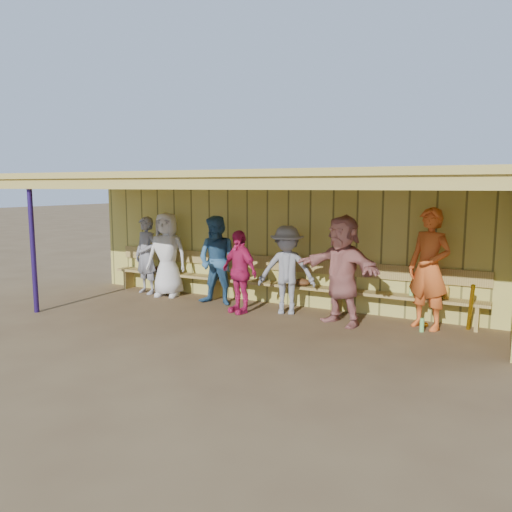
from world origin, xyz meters
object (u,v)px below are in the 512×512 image
at_px(player_d, 239,272).
at_px(player_f, 342,270).
at_px(player_b, 167,255).
at_px(player_g, 429,269).
at_px(player_c, 218,261).
at_px(bench, 274,278).
at_px(player_a, 146,255).
at_px(player_e, 287,270).

xyz_separation_m(player_d, player_f, (1.89, 0.11, 0.16)).
height_order(player_b, player_g, player_g).
relative_size(player_c, bench, 0.23).
bearing_deg(bench, player_a, -173.93).
bearing_deg(player_d, player_c, 173.50).
relative_size(player_b, bench, 0.23).
relative_size(player_b, player_g, 0.90).
xyz_separation_m(player_d, bench, (0.32, 0.81, -0.22)).
relative_size(player_c, player_g, 0.88).
height_order(player_f, player_g, player_g).
relative_size(player_e, player_g, 0.81).
xyz_separation_m(player_d, player_e, (0.80, 0.32, 0.04)).
height_order(player_a, player_d, player_a).
height_order(player_a, player_f, player_f).
bearing_deg(player_b, player_c, -20.18).
height_order(player_g, bench, player_g).
xyz_separation_m(player_c, player_f, (2.55, -0.23, 0.05)).
bearing_deg(player_c, player_g, -1.58).
bearing_deg(player_c, player_b, 169.45).
bearing_deg(bench, player_c, -154.96).
xyz_separation_m(player_c, player_e, (1.46, -0.02, -0.07)).
xyz_separation_m(player_b, player_g, (5.19, 0.00, 0.10)).
distance_m(player_f, player_g, 1.37).
height_order(player_a, player_c, player_c).
bearing_deg(player_a, player_e, 9.06).
height_order(player_a, player_e, player_a).
bearing_deg(player_d, player_a, -170.02).
xyz_separation_m(player_a, bench, (2.87, 0.31, -0.29)).
bearing_deg(player_e, player_g, -14.02).
bearing_deg(bench, player_b, -172.51).
bearing_deg(player_d, player_g, 30.16).
relative_size(player_d, player_f, 0.82).
xyz_separation_m(player_a, player_b, (0.55, 0.00, 0.05)).
bearing_deg(bench, player_d, -111.67).
height_order(player_d, player_g, player_g).
xyz_separation_m(player_f, player_g, (1.31, 0.39, 0.06)).
xyz_separation_m(player_a, player_e, (3.35, -0.18, -0.03)).
xyz_separation_m(player_b, player_e, (2.80, -0.18, -0.08)).
xyz_separation_m(player_f, bench, (-1.56, 0.70, -0.38)).
distance_m(player_b, bench, 2.37).
relative_size(player_a, player_b, 0.94).
height_order(player_d, bench, player_d).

